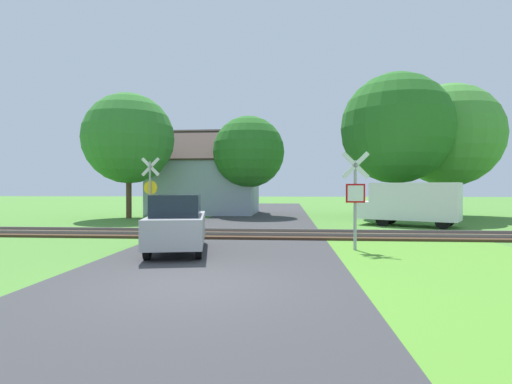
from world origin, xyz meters
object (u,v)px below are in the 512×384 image
stop_sign_near (355,195)px  crossing_sign_far (150,188)px  house (206,185)px  parked_car (177,223)px  tree_right (397,129)px  mail_truck (411,202)px  tree_left (129,139)px  tree_center (249,152)px  tree_far (449,135)px

stop_sign_near → crossing_sign_far: 10.00m
house → crossing_sign_far: bearing=-89.3°
parked_car → tree_right: bearing=43.3°
mail_truck → parked_car: bearing=161.3°
tree_left → parked_car: (6.86, -13.02, -4.28)m
house → parked_car: 18.52m
tree_right → parked_car: 18.53m
tree_right → parked_car: tree_right is taller
crossing_sign_far → mail_truck: crossing_sign_far is taller
mail_truck → house: bearing=82.6°
tree_right → mail_truck: size_ratio=1.82×
stop_sign_near → tree_left: bearing=-43.3°
stop_sign_near → tree_center: tree_center is taller
tree_center → mail_truck: (9.09, -6.79, -3.26)m
stop_sign_near → crossing_sign_far: bearing=-30.2°
tree_center → mail_truck: tree_center is taller
tree_center → tree_left: bearing=-159.9°
mail_truck → crossing_sign_far: bearing=132.0°
tree_far → tree_left: 21.68m
stop_sign_near → tree_right: bearing=-108.4°
mail_truck → parked_car: size_ratio=1.22×
tree_right → tree_left: tree_right is taller
tree_center → parked_car: bearing=-92.5°
crossing_sign_far → house: bearing=92.0°
house → parked_car: (2.90, -18.25, -1.32)m
stop_sign_near → parked_car: stop_sign_near is taller
house → stop_sign_near: bearing=-63.2°
stop_sign_near → mail_truck: bearing=-115.8°
stop_sign_near → tree_far: (8.99, 15.66, 3.84)m
tree_far → parked_car: tree_far is taller
house → tree_left: size_ratio=1.02×
tree_left → parked_car: 15.33m
stop_sign_near → tree_center: (-4.88, 15.02, 2.74)m
crossing_sign_far → tree_left: (-3.90, 7.04, 3.20)m
house → tree_far: tree_far is taller
tree_center → tree_right: bearing=-7.6°
house → mail_truck: 15.73m
tree_far → tree_right: bearing=-154.5°
stop_sign_near → mail_truck: 9.27m
tree_right → tree_left: (-17.34, -1.45, -0.66)m
tree_far → mail_truck: (-4.77, -7.42, -4.36)m
crossing_sign_far → tree_center: (3.65, 9.79, 2.53)m
tree_right → parked_car: bearing=-125.9°
tree_right → house: bearing=164.2°
parked_car → tree_far: bearing=37.7°
tree_center → parked_car: (-0.68, -15.77, -3.60)m
tree_right → mail_truck: bearing=-97.3°
crossing_sign_far → stop_sign_near: bearing=-29.3°
tree_far → tree_right: size_ratio=0.97×
stop_sign_near → parked_car: 5.68m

